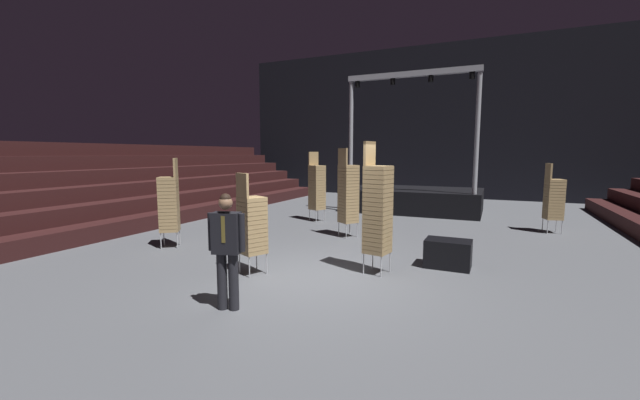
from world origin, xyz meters
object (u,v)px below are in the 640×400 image
chair_stack_front_left (377,208)px  chair_stack_mid_left (317,187)px  chair_stack_mid_right (169,203)px  chair_stack_rear_left (252,224)px  man_with_tie (227,245)px  stage_riser (415,197)px  chair_stack_front_right (554,198)px  chair_stack_mid_centre (348,193)px  equipment_road_case (448,254)px

chair_stack_front_left → chair_stack_mid_left: 6.04m
chair_stack_mid_right → chair_stack_rear_left: (3.10, -0.96, -0.13)m
man_with_tie → chair_stack_front_left: size_ratio=0.68×
man_with_tie → stage_riser: bearing=-108.8°
chair_stack_front_left → chair_stack_front_right: (3.64, 5.90, -0.25)m
chair_stack_mid_right → chair_stack_mid_centre: size_ratio=0.90×
man_with_tie → chair_stack_mid_right: size_ratio=0.79×
equipment_road_case → chair_stack_mid_left: bearing=140.6°
stage_riser → chair_stack_rear_left: 9.75m
chair_stack_mid_centre → equipment_road_case: bearing=1.6°
chair_stack_front_left → chair_stack_mid_centre: bearing=-138.9°
man_with_tie → chair_stack_front_left: 3.08m
man_with_tie → chair_stack_front_right: bearing=-136.7°
stage_riser → chair_stack_mid_right: 9.75m
chair_stack_front_right → equipment_road_case: bearing=-40.4°
chair_stack_mid_right → equipment_road_case: bearing=-116.8°
stage_riser → chair_stack_mid_right: (-4.39, -8.69, 0.55)m
man_with_tie → chair_stack_rear_left: chair_stack_rear_left is taller
chair_stack_mid_right → chair_stack_front_left: bearing=-125.0°
stage_riser → man_with_tie: size_ratio=3.02×
chair_stack_front_left → chair_stack_rear_left: size_ratio=1.30×
chair_stack_mid_right → stage_riser: bearing=-62.6°
chair_stack_rear_left → chair_stack_mid_left: bearing=128.6°
chair_stack_front_right → chair_stack_rear_left: chair_stack_front_right is taller
chair_stack_front_left → man_with_tie: bearing=-18.7°
man_with_tie → chair_stack_mid_left: size_ratio=0.73×
equipment_road_case → chair_stack_front_left: bearing=-142.1°
chair_stack_front_left → chair_stack_mid_centre: 3.36m
chair_stack_front_right → chair_stack_rear_left: 9.06m
chair_stack_front_left → chair_stack_rear_left: bearing=-53.5°
chair_stack_mid_left → chair_stack_front_left: bearing=62.2°
stage_riser → equipment_road_case: 7.95m
chair_stack_mid_centre → equipment_road_case: (2.91, -1.95, -0.95)m
stage_riser → chair_stack_mid_left: 4.62m
stage_riser → chair_stack_mid_centre: bearing=-97.8°
stage_riser → chair_stack_front_right: stage_riser is taller
chair_stack_mid_left → equipment_road_case: chair_stack_mid_left is taller
chair_stack_front_left → equipment_road_case: 1.85m
chair_stack_front_right → equipment_road_case: (-2.41, -4.94, -0.74)m
chair_stack_rear_left → equipment_road_case: bearing=55.9°
man_with_tie → chair_stack_rear_left: (-0.67, 1.62, -0.01)m
chair_stack_mid_left → chair_stack_mid_right: (-1.74, -4.96, -0.08)m
chair_stack_front_left → chair_stack_mid_centre: (-1.67, 2.91, -0.04)m
stage_riser → chair_stack_front_left: 8.69m
chair_stack_front_right → equipment_road_case: 5.54m
chair_stack_front_left → chair_stack_front_right: bearing=159.5°
chair_stack_rear_left → man_with_tie: bearing=-42.1°
chair_stack_mid_centre → chair_stack_rear_left: size_ratio=1.26×
stage_riser → chair_stack_mid_centre: size_ratio=2.14×
man_with_tie → chair_stack_mid_centre: 5.58m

